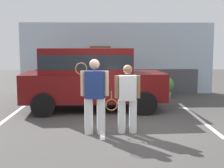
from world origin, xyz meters
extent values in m
plane|color=#423F3D|center=(0.00, 0.00, 0.00)|extent=(40.00, 40.00, 0.00)
cube|color=silver|center=(-3.42, 1.50, 0.00)|extent=(0.12, 4.40, 0.01)
cube|color=silver|center=(-0.60, 1.50, 0.00)|extent=(0.12, 4.40, 0.01)
cube|color=silver|center=(2.22, 1.50, 0.00)|extent=(0.12, 4.40, 0.01)
cube|color=silver|center=(0.00, 6.28, 1.56)|extent=(8.50, 0.30, 3.12)
cube|color=#4C4C51|center=(0.00, 6.08, 0.55)|extent=(7.14, 0.10, 1.09)
cube|color=brown|center=(-0.74, 6.06, 1.05)|extent=(0.90, 0.06, 2.10)
cube|color=#590C0C|center=(-0.91, 2.70, 0.80)|extent=(4.72, 2.20, 0.90)
cube|color=#590C0C|center=(-1.16, 2.69, 1.65)|extent=(3.01, 1.95, 0.80)
cube|color=black|center=(-1.16, 2.69, 1.63)|extent=(2.95, 1.96, 0.44)
cylinder|color=black|center=(0.57, 3.75, 0.36)|extent=(0.74, 0.31, 0.72)
cylinder|color=black|center=(0.70, 1.86, 0.36)|extent=(0.74, 0.31, 0.72)
cylinder|color=black|center=(-2.52, 3.55, 0.36)|extent=(0.74, 0.31, 0.72)
cylinder|color=black|center=(-2.39, 1.65, 0.36)|extent=(0.74, 0.31, 0.72)
cylinder|color=white|center=(-0.63, -0.19, 0.44)|extent=(0.21, 0.21, 0.88)
cylinder|color=white|center=(-0.93, -0.17, 0.44)|extent=(0.21, 0.21, 0.88)
cube|color=navy|center=(-0.78, -0.18, 1.21)|extent=(0.46, 0.30, 0.66)
sphere|color=beige|center=(-0.78, -0.18, 1.70)|extent=(0.24, 0.24, 0.24)
cylinder|color=beige|center=(-0.50, -0.19, 1.24)|extent=(0.11, 0.11, 0.60)
cylinder|color=beige|center=(-1.06, -0.17, 1.24)|extent=(0.11, 0.11, 0.60)
torus|color=olive|center=(-1.11, -0.12, 1.59)|extent=(0.29, 0.10, 0.29)
cylinder|color=olive|center=(-1.11, -0.12, 1.35)|extent=(0.03, 0.03, 0.20)
cylinder|color=white|center=(0.15, -0.09, 0.41)|extent=(0.19, 0.19, 0.81)
cylinder|color=white|center=(-0.13, -0.09, 0.41)|extent=(0.19, 0.19, 0.81)
cube|color=white|center=(0.01, -0.09, 1.11)|extent=(0.42, 0.26, 0.60)
sphere|color=#8C6647|center=(0.01, -0.09, 1.56)|extent=(0.22, 0.22, 0.22)
cylinder|color=#8C6647|center=(0.27, -0.09, 1.14)|extent=(0.10, 0.10, 0.55)
cylinder|color=#8C6647|center=(-0.25, -0.10, 1.14)|extent=(0.10, 0.10, 0.55)
torus|color=olive|center=(-0.38, -0.05, 0.69)|extent=(0.37, 0.03, 0.37)
cylinder|color=olive|center=(-0.38, -0.05, 0.92)|extent=(0.03, 0.03, 0.20)
cylinder|color=gray|center=(1.98, 5.11, 0.13)|extent=(0.42, 0.42, 0.25)
sphere|color=#4C8C38|center=(1.98, 5.11, 0.53)|extent=(0.65, 0.65, 0.65)
camera|label=1|loc=(-0.54, -7.56, 2.14)|focal=49.91mm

